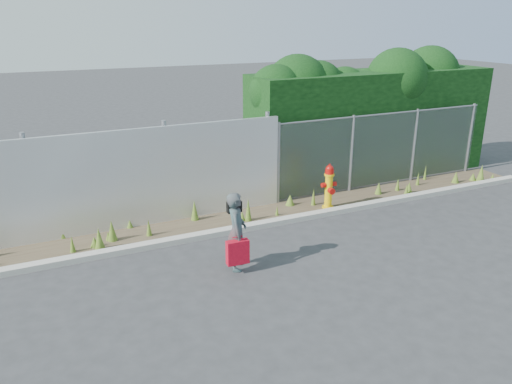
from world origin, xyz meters
name	(u,v)px	position (x,y,z in m)	size (l,w,h in m)	color
ground	(301,261)	(0.00, 0.00, 0.00)	(80.00, 80.00, 0.00)	#323234
curb	(261,225)	(0.00, 1.80, 0.06)	(16.00, 0.22, 0.12)	#AFA99E
weed_strip	(257,212)	(0.19, 2.37, 0.12)	(16.00, 1.29, 0.54)	#4C3D2B
corrugated_fence	(96,184)	(-3.25, 3.01, 1.10)	(8.50, 0.21, 2.30)	silver
chainlink_fence	(384,149)	(4.25, 3.00, 1.03)	(6.50, 0.07, 2.05)	gray
hedge	(369,107)	(4.48, 4.07, 2.00)	(7.40, 2.11, 3.62)	black
fire_hydrant	(329,187)	(1.97, 2.14, 0.55)	(0.38, 0.34, 1.13)	yellow
woman	(237,231)	(-1.21, 0.27, 0.74)	(0.54, 0.35, 1.48)	#106B6B
red_tote_bag	(238,252)	(-1.28, 0.07, 0.43)	(0.41, 0.15, 0.53)	#A1091A
black_shoulder_bag	(234,207)	(-1.21, 0.39, 1.17)	(0.27, 0.11, 0.20)	black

